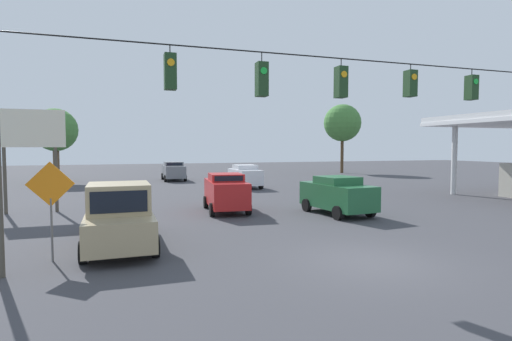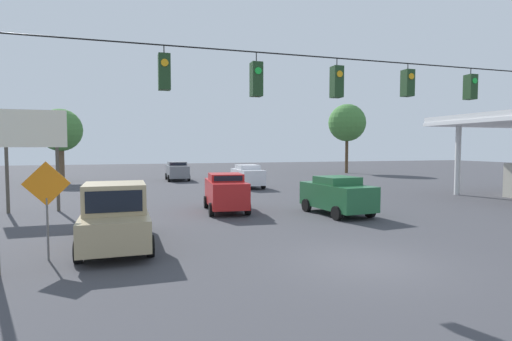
{
  "view_description": "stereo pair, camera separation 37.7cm",
  "coord_description": "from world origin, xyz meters",
  "px_view_note": "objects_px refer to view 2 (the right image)",
  "views": [
    {
      "loc": [
        6.62,
        9.47,
        3.25
      ],
      "look_at": [
        0.06,
        -10.1,
        2.03
      ],
      "focal_mm": 28.0,
      "sensor_mm": 36.0,
      "label": 1
    },
    {
      "loc": [
        6.26,
        9.58,
        3.25
      ],
      "look_at": [
        0.06,
        -10.1,
        2.03
      ],
      "focal_mm": 28.0,
      "sensor_mm": 36.0,
      "label": 2
    }
  ],
  "objects_px": {
    "sedan_green_crossing_near": "(337,195)",
    "sedan_grey_withflow_deep": "(177,171)",
    "traffic_cone_third": "(110,212)",
    "tree_horizon_left": "(60,131)",
    "traffic_cone_nearest": "(102,239)",
    "tree_horizon_right": "(347,123)",
    "sedan_red_withflow_mid": "(226,192)",
    "pickup_truck_tan_parked_shoulder": "(116,217)",
    "roadside_billboard": "(32,138)",
    "sedan_white_oncoming_deep": "(248,176)",
    "traffic_cone_second": "(111,221)",
    "work_zone_sign": "(47,191)",
    "overhead_signal_span": "(334,109)"
  },
  "relations": [
    {
      "from": "sedan_red_withflow_mid",
      "to": "traffic_cone_nearest",
      "type": "bearing_deg",
      "value": 47.7
    },
    {
      "from": "sedan_white_oncoming_deep",
      "to": "tree_horizon_left",
      "type": "relative_size",
      "value": 0.61
    },
    {
      "from": "traffic_cone_third",
      "to": "roadside_billboard",
      "type": "height_order",
      "value": "roadside_billboard"
    },
    {
      "from": "sedan_green_crossing_near",
      "to": "sedan_grey_withflow_deep",
      "type": "bearing_deg",
      "value": -77.06
    },
    {
      "from": "sedan_green_crossing_near",
      "to": "traffic_cone_third",
      "type": "relative_size",
      "value": 6.95
    },
    {
      "from": "sedan_red_withflow_mid",
      "to": "traffic_cone_nearest",
      "type": "distance_m",
      "value": 8.17
    },
    {
      "from": "tree_horizon_right",
      "to": "sedan_grey_withflow_deep",
      "type": "bearing_deg",
      "value": 12.49
    },
    {
      "from": "tree_horizon_right",
      "to": "traffic_cone_nearest",
      "type": "bearing_deg",
      "value": 48.85
    },
    {
      "from": "work_zone_sign",
      "to": "tree_horizon_left",
      "type": "height_order",
      "value": "tree_horizon_left"
    },
    {
      "from": "traffic_cone_third",
      "to": "tree_horizon_left",
      "type": "height_order",
      "value": "tree_horizon_left"
    },
    {
      "from": "tree_horizon_left",
      "to": "work_zone_sign",
      "type": "bearing_deg",
      "value": 97.77
    },
    {
      "from": "sedan_red_withflow_mid",
      "to": "pickup_truck_tan_parked_shoulder",
      "type": "distance_m",
      "value": 7.79
    },
    {
      "from": "overhead_signal_span",
      "to": "tree_horizon_left",
      "type": "xyz_separation_m",
      "value": [
        12.27,
        -29.0,
        0.31
      ]
    },
    {
      "from": "overhead_signal_span",
      "to": "pickup_truck_tan_parked_shoulder",
      "type": "relative_size",
      "value": 3.55
    },
    {
      "from": "traffic_cone_nearest",
      "to": "traffic_cone_third",
      "type": "distance_m",
      "value": 5.67
    },
    {
      "from": "sedan_red_withflow_mid",
      "to": "work_zone_sign",
      "type": "distance_m",
      "value": 9.85
    },
    {
      "from": "traffic_cone_nearest",
      "to": "tree_horizon_right",
      "type": "relative_size",
      "value": 0.07
    },
    {
      "from": "work_zone_sign",
      "to": "traffic_cone_third",
      "type": "bearing_deg",
      "value": -101.57
    },
    {
      "from": "sedan_red_withflow_mid",
      "to": "traffic_cone_nearest",
      "type": "height_order",
      "value": "sedan_red_withflow_mid"
    },
    {
      "from": "traffic_cone_third",
      "to": "sedan_white_oncoming_deep",
      "type": "bearing_deg",
      "value": -131.2
    },
    {
      "from": "overhead_signal_span",
      "to": "traffic_cone_nearest",
      "type": "distance_m",
      "value": 8.49
    },
    {
      "from": "sedan_red_withflow_mid",
      "to": "work_zone_sign",
      "type": "relative_size",
      "value": 1.5
    },
    {
      "from": "traffic_cone_nearest",
      "to": "roadside_billboard",
      "type": "bearing_deg",
      "value": -66.62
    },
    {
      "from": "sedan_grey_withflow_deep",
      "to": "sedan_red_withflow_mid",
      "type": "bearing_deg",
      "value": 90.68
    },
    {
      "from": "sedan_green_crossing_near",
      "to": "sedan_white_oncoming_deep",
      "type": "xyz_separation_m",
      "value": [
        0.57,
        -13.39,
        0.0
      ]
    },
    {
      "from": "roadside_billboard",
      "to": "work_zone_sign",
      "type": "height_order",
      "value": "roadside_billboard"
    },
    {
      "from": "pickup_truck_tan_parked_shoulder",
      "to": "roadside_billboard",
      "type": "relative_size",
      "value": 1.07
    },
    {
      "from": "sedan_grey_withflow_deep",
      "to": "pickup_truck_tan_parked_shoulder",
      "type": "bearing_deg",
      "value": 79.37
    },
    {
      "from": "sedan_red_withflow_mid",
      "to": "traffic_cone_second",
      "type": "distance_m",
      "value": 6.11
    },
    {
      "from": "sedan_white_oncoming_deep",
      "to": "sedan_grey_withflow_deep",
      "type": "bearing_deg",
      "value": -62.93
    },
    {
      "from": "sedan_red_withflow_mid",
      "to": "traffic_cone_second",
      "type": "xyz_separation_m",
      "value": [
        5.33,
        2.9,
        -0.69
      ]
    },
    {
      "from": "tree_horizon_left",
      "to": "traffic_cone_nearest",
      "type": "bearing_deg",
      "value": 100.91
    },
    {
      "from": "tree_horizon_right",
      "to": "roadside_billboard",
      "type": "bearing_deg",
      "value": 35.78
    },
    {
      "from": "overhead_signal_span",
      "to": "roadside_billboard",
      "type": "bearing_deg",
      "value": -44.84
    },
    {
      "from": "roadside_billboard",
      "to": "tree_horizon_right",
      "type": "height_order",
      "value": "tree_horizon_right"
    },
    {
      "from": "traffic_cone_second",
      "to": "traffic_cone_nearest",
      "type": "bearing_deg",
      "value": 87.36
    },
    {
      "from": "sedan_red_withflow_mid",
      "to": "traffic_cone_third",
      "type": "xyz_separation_m",
      "value": [
        5.49,
        0.35,
        -0.69
      ]
    },
    {
      "from": "traffic_cone_nearest",
      "to": "tree_horizon_right",
      "type": "distance_m",
      "value": 40.94
    },
    {
      "from": "overhead_signal_span",
      "to": "tree_horizon_right",
      "type": "bearing_deg",
      "value": -120.93
    },
    {
      "from": "sedan_red_withflow_mid",
      "to": "traffic_cone_second",
      "type": "height_order",
      "value": "sedan_red_withflow_mid"
    },
    {
      "from": "traffic_cone_second",
      "to": "tree_horizon_left",
      "type": "bearing_deg",
      "value": -77.37
    },
    {
      "from": "sedan_white_oncoming_deep",
      "to": "traffic_cone_second",
      "type": "bearing_deg",
      "value": 54.94
    },
    {
      "from": "sedan_green_crossing_near",
      "to": "work_zone_sign",
      "type": "distance_m",
      "value": 12.6
    },
    {
      "from": "pickup_truck_tan_parked_shoulder",
      "to": "roadside_billboard",
      "type": "xyz_separation_m",
      "value": [
        4.15,
        -8.51,
        2.7
      ]
    },
    {
      "from": "sedan_grey_withflow_deep",
      "to": "traffic_cone_second",
      "type": "height_order",
      "value": "sedan_grey_withflow_deep"
    },
    {
      "from": "overhead_signal_span",
      "to": "tree_horizon_right",
      "type": "relative_size",
      "value": 2.25
    },
    {
      "from": "sedan_green_crossing_near",
      "to": "tree_horizon_right",
      "type": "xyz_separation_m",
      "value": [
        -16.3,
        -27.03,
        5.28
      ]
    },
    {
      "from": "sedan_grey_withflow_deep",
      "to": "work_zone_sign",
      "type": "distance_m",
      "value": 27.58
    },
    {
      "from": "roadside_billboard",
      "to": "tree_horizon_left",
      "type": "xyz_separation_m",
      "value": [
        1.45,
        -18.24,
        1.08
      ]
    },
    {
      "from": "traffic_cone_nearest",
      "to": "tree_horizon_right",
      "type": "xyz_separation_m",
      "value": [
        -26.66,
        -30.5,
        5.93
      ]
    }
  ]
}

